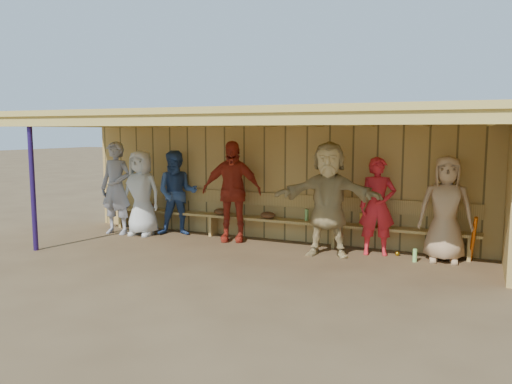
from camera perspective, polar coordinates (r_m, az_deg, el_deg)
ground at (r=8.93m, az=-0.92°, el=-6.95°), size 90.00×90.00×0.00m
player_a at (r=10.80m, az=-15.69°, el=0.44°), size 0.73×0.50×1.94m
player_b at (r=10.55m, az=-12.98°, el=-0.13°), size 0.90×0.63×1.76m
player_c at (r=10.43m, az=-9.01°, el=-0.12°), size 1.05×0.96×1.75m
player_d at (r=9.74m, az=-2.79°, el=0.09°), size 1.24×0.81×1.97m
player_f at (r=8.66m, az=8.25°, el=-0.79°), size 1.92×0.92×1.98m
player_g at (r=8.90m, az=13.70°, el=-1.60°), size 0.70×0.55×1.71m
player_h at (r=8.75m, az=20.86°, el=-1.83°), size 0.91×0.64×1.76m
dugout_structure at (r=9.16m, az=3.09°, el=4.12°), size 8.80×3.20×2.50m
bench at (r=9.83m, az=1.83°, el=-2.53°), size 7.60×0.34×0.93m
dugout_equipment at (r=9.92m, az=-1.21°, el=-2.65°), size 6.69×0.62×0.80m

